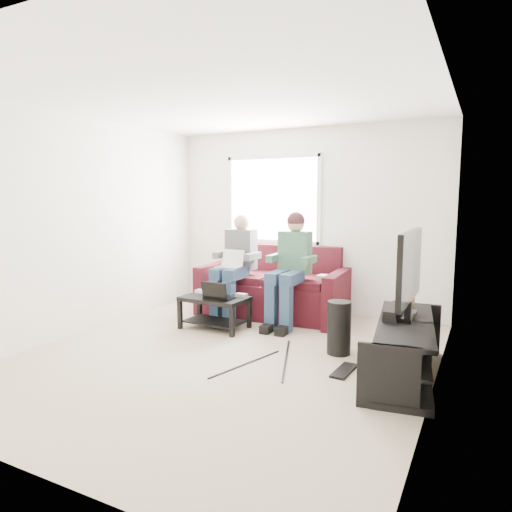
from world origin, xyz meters
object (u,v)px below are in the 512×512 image
Objects in this scene: coffee_table at (215,305)px; subwoofer at (339,328)px; tv at (409,269)px; end_table at (326,300)px; tv_stand at (404,352)px; sofa at (274,290)px.

subwoofer is at bearing -7.26° from coffee_table.
end_table is at bearing 131.15° from tv.
subwoofer is at bearing -65.95° from end_table.
tv is at bearing -10.54° from coffee_table.
tv_stand is at bearing -24.83° from subwoofer.
tv is at bearing -17.92° from subwoofer.
sofa is 3.70× the size of subwoofer.
coffee_table is at bearing 172.74° from subwoofer.
tv reaches higher than end_table.
subwoofer is at bearing 155.17° from tv_stand.
sofa is 0.77m from end_table.
subwoofer is at bearing 162.08° from tv.
tv is 1.79× the size of end_table.
sofa is 2.51× the size of coffee_table.
end_table is (-1.24, 1.42, -0.71)m from tv.
coffee_table is at bearing 169.46° from tv.
tv_stand is at bearing -37.04° from sofa.
tv is at bearing -48.85° from end_table.
subwoofer is 0.91× the size of end_table.
coffee_table is 1.34× the size of end_table.
tv is 1.02m from subwoofer.
coffee_table is 2.43m from tv_stand.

